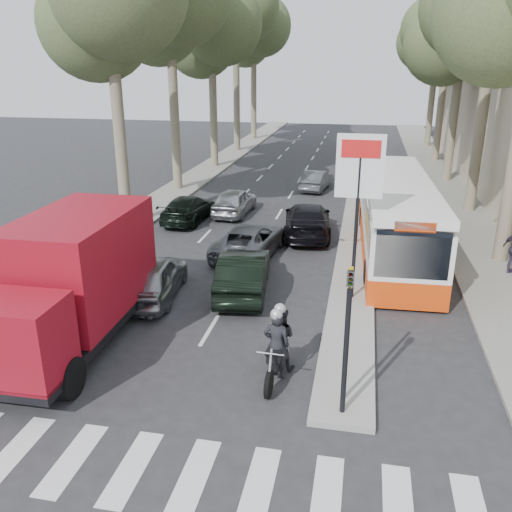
# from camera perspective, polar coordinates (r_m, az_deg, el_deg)

# --- Properties ---
(ground) EXTENTS (120.00, 120.00, 0.00)m
(ground) POSITION_cam_1_polar(r_m,az_deg,el_deg) (14.74, -3.68, -11.68)
(ground) COLOR #28282B
(ground) RESTS_ON ground
(sidewalk_right) EXTENTS (3.20, 70.00, 0.12)m
(sidewalk_right) POSITION_cam_1_polar(r_m,az_deg,el_deg) (38.24, 19.10, 7.26)
(sidewalk_right) COLOR gray
(sidewalk_right) RESTS_ON ground
(median_left) EXTENTS (2.40, 64.00, 0.12)m
(median_left) POSITION_cam_1_polar(r_m,az_deg,el_deg) (42.38, -4.49, 9.42)
(median_left) COLOR gray
(median_left) RESTS_ON ground
(traffic_island) EXTENTS (1.50, 26.00, 0.16)m
(traffic_island) POSITION_cam_1_polar(r_m,az_deg,el_deg) (24.33, 10.47, 1.27)
(traffic_island) COLOR gray
(traffic_island) RESTS_ON ground
(billboard) EXTENTS (1.50, 12.10, 5.60)m
(billboard) POSITION_cam_1_polar(r_m,az_deg,el_deg) (17.56, 10.71, 6.37)
(billboard) COLOR yellow
(billboard) RESTS_ON ground
(traffic_light_island) EXTENTS (0.16, 0.41, 3.60)m
(traffic_light_island) POSITION_cam_1_polar(r_m,az_deg,el_deg) (11.82, 9.64, -6.61)
(traffic_light_island) COLOR black
(traffic_light_island) RESTS_ON ground
(tree_l_c) EXTENTS (7.40, 7.20, 13.71)m
(tree_l_c) POSITION_cam_1_polar(r_m,az_deg,el_deg) (41.80, -4.52, 23.02)
(tree_l_c) COLOR #6B604C
(tree_l_c) RESTS_ON ground
(tree_l_d) EXTENTS (7.40, 7.20, 15.66)m
(tree_l_d) POSITION_cam_1_polar(r_m,az_deg,el_deg) (49.67, -1.97, 24.55)
(tree_l_d) COLOR #6B604C
(tree_l_d) RESTS_ON ground
(tree_l_e) EXTENTS (7.40, 7.20, 14.49)m
(tree_l_e) POSITION_cam_1_polar(r_m,az_deg,el_deg) (57.43, -0.09, 22.89)
(tree_l_e) COLOR #6B604C
(tree_l_e) RESTS_ON ground
(tree_r_c) EXTENTS (7.40, 7.20, 13.32)m
(tree_r_c) POSITION_cam_1_polar(r_m,az_deg,el_deg) (38.68, 21.28, 21.59)
(tree_r_c) COLOR #6B604C
(tree_r_c) RESTS_ON ground
(tree_r_d) EXTENTS (7.40, 7.20, 14.88)m
(tree_r_d) POSITION_cam_1_polar(r_m,az_deg,el_deg) (46.70, 20.02, 22.92)
(tree_r_d) COLOR #6B604C
(tree_r_d) RESTS_ON ground
(tree_r_e) EXTENTS (7.40, 7.20, 14.10)m
(tree_r_e) POSITION_cam_1_polar(r_m,az_deg,el_deg) (54.60, 18.85, 21.71)
(tree_r_e) COLOR #6B604C
(tree_r_e) RESTS_ON ground
(silver_hatchback) EXTENTS (2.18, 4.44, 1.46)m
(silver_hatchback) POSITION_cam_1_polar(r_m,az_deg,el_deg) (18.82, -10.78, -2.24)
(silver_hatchback) COLOR #93969A
(silver_hatchback) RESTS_ON ground
(dark_hatchback) EXTENTS (2.13, 4.72, 1.50)m
(dark_hatchback) POSITION_cam_1_polar(r_m,az_deg,el_deg) (18.86, -1.32, -1.75)
(dark_hatchback) COLOR black
(dark_hatchback) RESTS_ON ground
(queue_car_a) EXTENTS (2.65, 4.97, 1.33)m
(queue_car_a) POSITION_cam_1_polar(r_m,az_deg,el_deg) (22.54, -0.69, 1.67)
(queue_car_a) COLOR #52545A
(queue_car_a) RESTS_ON ground
(queue_car_b) EXTENTS (2.63, 5.36, 1.50)m
(queue_car_b) POSITION_cam_1_polar(r_m,az_deg,el_deg) (25.29, 5.43, 3.83)
(queue_car_b) COLOR black
(queue_car_b) RESTS_ON ground
(queue_car_c) EXTENTS (1.86, 4.18, 1.40)m
(queue_car_c) POSITION_cam_1_polar(r_m,az_deg,el_deg) (28.78, -2.28, 5.77)
(queue_car_c) COLOR #A9ACB1
(queue_car_c) RESTS_ON ground
(queue_car_d) EXTENTS (1.79, 3.92, 1.24)m
(queue_car_d) POSITION_cam_1_polar(r_m,az_deg,el_deg) (34.62, 6.32, 7.95)
(queue_car_d) COLOR #55595D
(queue_car_d) RESTS_ON ground
(queue_car_e) EXTENTS (2.02, 4.54, 1.30)m
(queue_car_e) POSITION_cam_1_polar(r_m,az_deg,el_deg) (27.73, -7.11, 4.98)
(queue_car_e) COLOR black
(queue_car_e) RESTS_ON ground
(red_truck) EXTENTS (2.73, 6.92, 3.67)m
(red_truck) POSITION_cam_1_polar(r_m,az_deg,el_deg) (15.93, -18.91, -2.46)
(red_truck) COLOR black
(red_truck) RESTS_ON ground
(city_bus) EXTENTS (3.08, 12.07, 3.16)m
(city_bus) POSITION_cam_1_polar(r_m,az_deg,el_deg) (23.33, 14.49, 4.23)
(city_bus) COLOR #E5410C
(city_bus) RESTS_ON ground
(motorcycle) EXTENTS (0.85, 2.33, 1.98)m
(motorcycle) POSITION_cam_1_polar(r_m,az_deg,el_deg) (14.03, 2.31, -9.15)
(motorcycle) COLOR black
(motorcycle) RESTS_ON ground
(pedestrian_far) EXTENTS (1.24, 0.67, 1.83)m
(pedestrian_far) POSITION_cam_1_polar(r_m,az_deg,el_deg) (27.32, 25.04, 3.85)
(pedestrian_far) COLOR #716755
(pedestrian_far) RESTS_ON sidewalk_right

